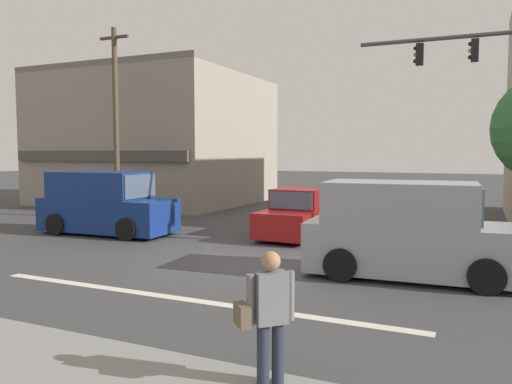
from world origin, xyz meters
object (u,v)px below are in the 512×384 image
object	(u,v)px
van_crossing_center	(409,232)
sedan_crossing_leftbound	(301,215)
sedan_waiting_far	(382,201)
utility_pole_near_left	(116,121)
pedestrian_foreground_with_bag	(268,315)
van_crossing_rightbound	(106,204)
traffic_light_mast	(502,100)

from	to	relation	value
van_crossing_center	sedan_crossing_leftbound	bearing A→B (deg)	133.63
van_crossing_center	sedan_waiting_far	world-z (taller)	van_crossing_center
utility_pole_near_left	van_crossing_center	distance (m)	13.86
sedan_crossing_leftbound	van_crossing_center	xyz separation A→B (m)	(3.98, -4.18, 0.29)
van_crossing_center	sedan_waiting_far	bearing A→B (deg)	103.50
sedan_waiting_far	pedestrian_foreground_with_bag	distance (m)	16.28
van_crossing_center	van_crossing_rightbound	xyz separation A→B (m)	(-10.20, 1.92, 0.00)
sedan_crossing_leftbound	pedestrian_foreground_with_bag	size ratio (longest dim) A/B	2.48
utility_pole_near_left	van_crossing_rightbound	size ratio (longest dim) A/B	1.68
utility_pole_near_left	sedan_crossing_leftbound	distance (m)	9.18
sedan_crossing_leftbound	sedan_waiting_far	bearing A→B (deg)	74.13
utility_pole_near_left	van_crossing_center	bearing A→B (deg)	-22.77
van_crossing_center	sedan_waiting_far	distance (m)	10.15
sedan_crossing_leftbound	traffic_light_mast	bearing A→B (deg)	-3.38
traffic_light_mast	van_crossing_rightbound	world-z (taller)	traffic_light_mast
utility_pole_near_left	van_crossing_rightbound	distance (m)	5.05
utility_pole_near_left	traffic_light_mast	distance (m)	14.38
traffic_light_mast	van_crossing_rightbound	distance (m)	12.60
sedan_crossing_leftbound	van_crossing_center	world-z (taller)	van_crossing_center
pedestrian_foreground_with_bag	utility_pole_near_left	bearing A→B (deg)	135.58
utility_pole_near_left	sedan_crossing_leftbound	size ratio (longest dim) A/B	1.90
traffic_light_mast	pedestrian_foreground_with_bag	size ratio (longest dim) A/B	3.71
traffic_light_mast	pedestrian_foreground_with_bag	distance (m)	10.95
utility_pole_near_left	sedan_waiting_far	xyz separation A→B (m)	(10.09, 4.64, -3.37)
sedan_crossing_leftbound	sedan_waiting_far	xyz separation A→B (m)	(1.62, 5.69, 0.00)
utility_pole_near_left	pedestrian_foreground_with_bag	world-z (taller)	utility_pole_near_left
sedan_crossing_leftbound	sedan_waiting_far	distance (m)	5.91
utility_pole_near_left	van_crossing_rightbound	xyz separation A→B (m)	(2.26, -3.31, -3.07)
van_crossing_rightbound	sedan_waiting_far	xyz separation A→B (m)	(7.83, 7.95, -0.29)
van_crossing_center	sedan_waiting_far	xyz separation A→B (m)	(-2.37, 9.87, -0.29)
sedan_crossing_leftbound	van_crossing_rightbound	size ratio (longest dim) A/B	0.89
utility_pole_near_left	sedan_crossing_leftbound	world-z (taller)	utility_pole_near_left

